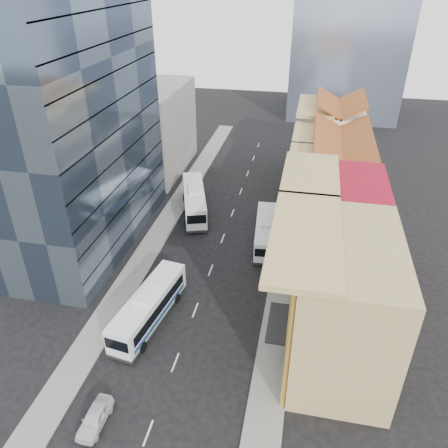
% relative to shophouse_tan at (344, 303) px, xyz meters
% --- Properties ---
extents(ground, '(200.00, 200.00, 0.00)m').
position_rel_shophouse_tan_xyz_m(ground, '(-14.00, -5.00, -6.00)').
color(ground, black).
rests_on(ground, ground).
extents(sidewalk_right, '(3.00, 90.00, 0.15)m').
position_rel_shophouse_tan_xyz_m(sidewalk_right, '(-5.50, 17.00, -5.92)').
color(sidewalk_right, slate).
rests_on(sidewalk_right, ground).
extents(sidewalk_left, '(3.00, 90.00, 0.15)m').
position_rel_shophouse_tan_xyz_m(sidewalk_left, '(-22.50, 17.00, -5.92)').
color(sidewalk_left, slate).
rests_on(sidewalk_left, ground).
extents(shophouse_tan, '(8.00, 14.00, 12.00)m').
position_rel_shophouse_tan_xyz_m(shophouse_tan, '(0.00, 0.00, 0.00)').
color(shophouse_tan, tan).
rests_on(shophouse_tan, ground).
extents(shophouse_red, '(8.00, 10.00, 12.00)m').
position_rel_shophouse_tan_xyz_m(shophouse_red, '(0.00, 12.00, 0.00)').
color(shophouse_red, maroon).
rests_on(shophouse_red, ground).
extents(shophouse_cream_near, '(8.00, 9.00, 10.00)m').
position_rel_shophouse_tan_xyz_m(shophouse_cream_near, '(0.00, 21.50, -1.00)').
color(shophouse_cream_near, silver).
rests_on(shophouse_cream_near, ground).
extents(shophouse_cream_mid, '(8.00, 9.00, 10.00)m').
position_rel_shophouse_tan_xyz_m(shophouse_cream_mid, '(0.00, 30.50, -1.00)').
color(shophouse_cream_mid, silver).
rests_on(shophouse_cream_mid, ground).
extents(shophouse_cream_far, '(8.00, 12.00, 11.00)m').
position_rel_shophouse_tan_xyz_m(shophouse_cream_far, '(0.00, 41.00, -0.50)').
color(shophouse_cream_far, silver).
rests_on(shophouse_cream_far, ground).
extents(office_tower, '(12.00, 26.00, 30.00)m').
position_rel_shophouse_tan_xyz_m(office_tower, '(-31.00, 14.00, 9.00)').
color(office_tower, '#364355').
rests_on(office_tower, ground).
extents(office_block_far, '(10.00, 18.00, 14.00)m').
position_rel_shophouse_tan_xyz_m(office_block_far, '(-30.00, 37.00, 1.00)').
color(office_block_far, gray).
rests_on(office_block_far, ground).
extents(bus_left_near, '(4.44, 11.83, 3.71)m').
position_rel_shophouse_tan_xyz_m(bus_left_near, '(-17.98, 0.60, -4.15)').
color(bus_left_near, white).
rests_on(bus_left_near, ground).
extents(bus_left_far, '(6.53, 12.64, 3.96)m').
position_rel_shophouse_tan_xyz_m(bus_left_far, '(-19.36, 23.03, -4.02)').
color(bus_left_far, silver).
rests_on(bus_left_far, ground).
extents(bus_right, '(3.38, 10.86, 3.43)m').
position_rel_shophouse_tan_xyz_m(bus_right, '(-8.50, 17.09, -4.29)').
color(bus_right, silver).
rests_on(bus_right, ground).
extents(sedan_left, '(1.72, 4.09, 1.38)m').
position_rel_shophouse_tan_xyz_m(sedan_left, '(-18.23, -11.04, -5.31)').
color(sedan_left, silver).
rests_on(sedan_left, ground).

